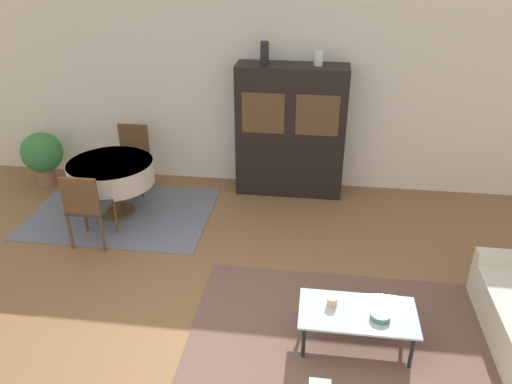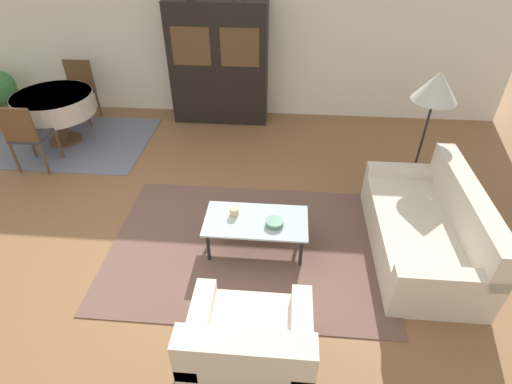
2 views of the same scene
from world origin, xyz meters
The scene contains 14 objects.
ground_plane centered at (0.00, 0.00, 0.00)m, with size 14.00×14.00×0.00m, color brown.
wall_back centered at (0.00, 3.63, 1.35)m, with size 10.00×0.06×2.70m.
area_rug centered at (1.19, 0.28, 0.01)m, with size 2.94×2.08×0.01m.
dining_rug centered at (-1.78, 2.34, 0.01)m, with size 2.42×1.70×0.01m.
coffee_table centered at (1.27, 0.27, 0.36)m, with size 1.06×0.56×0.38m.
display_cabinet centered at (0.43, 3.34, 0.93)m, with size 1.51×0.48×1.86m.
dining_table centered at (-1.85, 2.34, 0.61)m, with size 1.12×1.12×0.75m.
dining_chair_near centered at (-1.85, 1.56, 0.55)m, with size 0.44×0.44×0.95m.
dining_chair_far centered at (-1.85, 3.12, 0.55)m, with size 0.44×0.44×0.95m.
cup centered at (1.04, 0.33, 0.43)m, with size 0.09×0.09×0.08m.
bowl centered at (1.46, 0.21, 0.42)m, with size 0.18×0.18×0.05m.
vase_tall centered at (0.06, 3.34, 2.01)m, with size 0.11×0.11×0.29m.
vase_short centered at (0.77, 3.34, 1.96)m, with size 0.12×0.12×0.19m.
potted_plant centered at (-3.25, 3.10, 0.48)m, with size 0.60×0.60×0.81m.
Camera 1 is at (0.82, -3.29, 3.41)m, focal length 35.00 mm.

